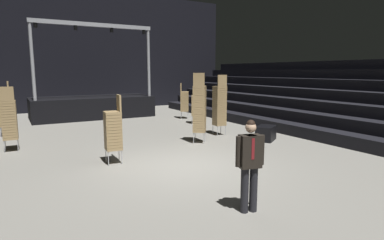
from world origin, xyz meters
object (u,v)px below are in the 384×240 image
Objects in this scene: chair_stack_front_left at (184,101)px; chair_stack_mid_right at (9,119)px; man_with_tie at (250,161)px; chair_stack_mid_centre at (200,108)px; chair_stack_rear_right at (220,105)px; chair_stack_front_right at (196,105)px; equipment_road_case at (266,133)px; chair_stack_mid_left at (113,129)px; chair_stack_rear_left at (5,109)px; stage_riser at (93,106)px.

chair_stack_mid_right reaches higher than chair_stack_front_left.
man_with_tie is 8.41m from chair_stack_mid_right.
chair_stack_rear_right is (1.47, 0.85, -0.04)m from chair_stack_mid_centre.
chair_stack_front_right reaches higher than equipment_road_case.
chair_stack_mid_right is 8.98m from equipment_road_case.
chair_stack_front_left is at bearing 83.58° from chair_stack_rear_right.
chair_stack_mid_left is 0.92× the size of chair_stack_mid_right.
chair_stack_front_right is (-0.32, -1.81, -0.04)m from chair_stack_front_left.
chair_stack_rear_left is at bearing 112.36° from chair_stack_front_right.
stage_riser is 8.54m from chair_stack_rear_right.
chair_stack_mid_right reaches higher than equipment_road_case.
stage_riser is at bearing 118.17° from chair_stack_rear_right.
chair_stack_rear_left reaches higher than chair_stack_front_left.
chair_stack_mid_left is at bearing -99.40° from stage_riser.
chair_stack_mid_centre is 2.76m from equipment_road_case.
chair_stack_mid_centre is at bearing -97.97° from man_with_tie.
chair_stack_mid_centre is (1.89, -8.67, 0.61)m from stage_riser.
chair_stack_front_right is at bearing -50.43° from stage_riser.
chair_stack_rear_left is at bearing 28.70° from chair_stack_mid_left.
chair_stack_mid_right reaches higher than chair_stack_front_right.
equipment_road_case is at bearing -121.29° from man_with_tie.
equipment_road_case is (0.93, -1.78, -0.96)m from chair_stack_rear_right.
stage_riser reaches higher than equipment_road_case.
equipment_road_case is (4.29, -9.61, -0.39)m from stage_riser.
chair_stack_mid_right is at bearing 132.48° from chair_stack_front_right.
chair_stack_mid_left is (-5.94, -6.70, 0.00)m from chair_stack_front_left.
chair_stack_mid_right is at bearing -36.27° from chair_stack_front_left.
chair_stack_rear_left is (-8.63, -0.71, 0.13)m from chair_stack_front_left.
chair_stack_front_right is 8.38m from chair_stack_rear_left.
chair_stack_front_left is (4.32, -3.04, 0.32)m from stage_riser.
chair_stack_mid_centre is 1.15× the size of chair_stack_rear_left.
man_with_tie is at bearing -175.12° from chair_stack_front_right.
man_with_tie is 5.94m from chair_stack_mid_centre.
chair_stack_front_right is 3.06m from chair_stack_rear_right.
chair_stack_mid_left is at bearing -123.62° from chair_stack_mid_centre.
chair_stack_rear_right is at bearing -5.22° from chair_stack_mid_right.
equipment_road_case is at bearing 30.27° from chair_stack_front_left.
chair_stack_mid_right is 0.96× the size of chair_stack_rear_left.
stage_riser reaches higher than chair_stack_front_left.
man_with_tie is 12.07m from chair_stack_front_left.
chair_stack_front_right is 0.76× the size of chair_stack_rear_right.
man_with_tie reaches higher than equipment_road_case.
chair_stack_rear_right reaches higher than chair_stack_front_left.
equipment_road_case is at bearing -15.66° from chair_stack_mid_right.
chair_stack_front_right is (4.01, -4.85, 0.28)m from stage_riser.
chair_stack_rear_left reaches higher than man_with_tie.
chair_stack_front_right is 7.45m from chair_stack_mid_left.
stage_riser is 3.32× the size of chair_stack_mid_left.
stage_riser is 3.32× the size of chair_stack_front_left.
chair_stack_rear_left is (-8.31, 1.10, 0.17)m from chair_stack_front_right.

